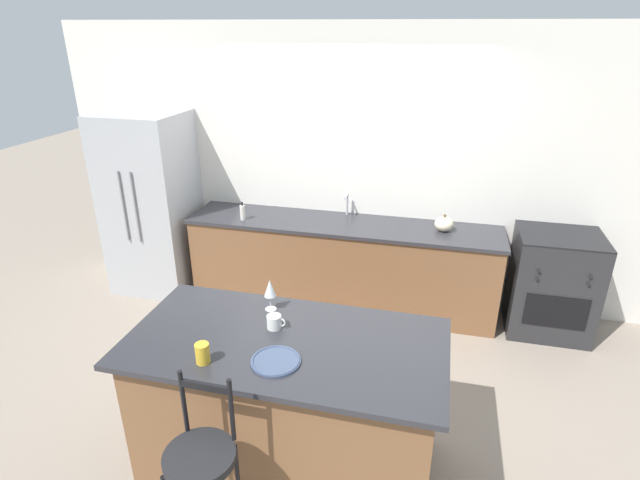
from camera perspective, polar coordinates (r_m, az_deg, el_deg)
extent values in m
plane|color=gray|center=(4.94, 1.54, -9.17)|extent=(18.00, 18.00, 0.00)
cube|color=silver|center=(5.01, 3.43, 8.23)|extent=(6.00, 0.07, 2.70)
cube|color=brown|center=(5.04, 2.51, -2.85)|extent=(3.01, 0.63, 0.86)
cube|color=#2D2D33|center=(4.86, 2.60, 1.86)|extent=(3.05, 0.67, 0.03)
cube|color=black|center=(4.86, 2.60, 1.99)|extent=(0.56, 0.35, 0.01)
cylinder|color=#ADAFB5|center=(5.01, 3.12, 4.09)|extent=(0.02, 0.02, 0.22)
cylinder|color=#ADAFB5|center=(4.93, 3.01, 4.96)|extent=(0.02, 0.12, 0.02)
cube|color=brown|center=(3.31, -3.73, -18.37)|extent=(1.78, 0.84, 0.91)
cube|color=#2D2D33|center=(3.02, -3.97, -11.66)|extent=(1.90, 0.96, 0.03)
cube|color=#ADAFB5|center=(5.52, -18.67, 3.97)|extent=(0.82, 0.74, 1.87)
cylinder|color=#939399|center=(5.22, -21.57, 3.58)|extent=(0.02, 0.02, 0.71)
cylinder|color=#939399|center=(5.15, -20.37, 3.49)|extent=(0.02, 0.02, 0.71)
cube|color=#28282B|center=(5.06, 24.99, -4.56)|extent=(0.72, 0.61, 0.95)
cube|color=black|center=(4.84, 25.35, -7.45)|extent=(0.52, 0.01, 0.30)
cube|color=black|center=(4.87, 25.94, 0.47)|extent=(0.72, 0.61, 0.02)
cylinder|color=black|center=(4.62, 23.73, -3.26)|extent=(0.03, 0.02, 0.03)
cylinder|color=black|center=(4.72, 28.54, -3.66)|extent=(0.03, 0.02, 0.03)
cylinder|color=black|center=(4.66, 23.58, -4.09)|extent=(0.03, 0.02, 0.03)
cylinder|color=black|center=(4.75, 28.36, -4.48)|extent=(0.03, 0.02, 0.03)
cylinder|color=#232326|center=(2.72, -13.61, -23.00)|extent=(0.36, 0.36, 0.04)
cylinder|color=black|center=(2.71, -15.32, -17.38)|extent=(0.02, 0.02, 0.37)
cylinder|color=black|center=(2.61, -10.07, -18.62)|extent=(0.02, 0.02, 0.37)
cube|color=black|center=(2.58, -13.00, -16.02)|extent=(0.26, 0.02, 0.04)
cylinder|color=#425170|center=(2.84, -5.07, -13.62)|extent=(0.28, 0.28, 0.01)
torus|color=#425170|center=(2.84, -5.07, -13.53)|extent=(0.27, 0.27, 0.01)
cylinder|color=white|center=(3.31, -5.63, -7.85)|extent=(0.07, 0.07, 0.00)
cylinder|color=white|center=(3.28, -5.67, -7.10)|extent=(0.01, 0.01, 0.10)
cone|color=white|center=(3.23, -5.74, -5.49)|extent=(0.08, 0.08, 0.11)
cylinder|color=white|center=(3.10, -5.27, -9.29)|extent=(0.09, 0.09, 0.09)
torus|color=white|center=(3.09, -4.47, -9.38)|extent=(0.06, 0.01, 0.06)
cylinder|color=gold|center=(2.87, -13.28, -12.49)|extent=(0.08, 0.08, 0.12)
ellipsoid|color=beige|center=(4.77, 13.99, 1.80)|extent=(0.17, 0.17, 0.14)
cylinder|color=brown|center=(4.74, 14.08, 2.69)|extent=(0.02, 0.02, 0.02)
cylinder|color=silver|center=(4.95, -8.83, 3.11)|extent=(0.05, 0.05, 0.15)
cylinder|color=black|center=(4.92, -8.90, 4.11)|extent=(0.02, 0.02, 0.04)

